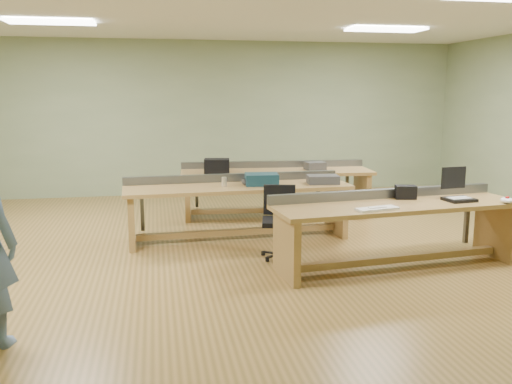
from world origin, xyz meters
The scene contains 20 objects.
floor centered at (0.00, 0.00, 0.00)m, with size 10.00×10.00×0.00m, color olive.
ceiling centered at (0.00, 0.00, 3.00)m, with size 10.00×10.00×0.00m, color silver.
wall_back centered at (0.00, 4.00, 1.50)m, with size 10.00×0.04×3.00m, color gray.
wall_front centered at (0.00, -4.00, 1.50)m, with size 10.00×0.04×3.00m, color gray.
fluor_panels centered at (0.00, 0.00, 2.97)m, with size 6.20×3.50×0.03m.
workbench_front centered at (1.59, -1.11, 0.56)m, with size 2.98×1.08×0.86m.
workbench_mid centered at (-0.02, 0.45, 0.56)m, with size 3.10×0.95×0.86m.
workbench_back centered at (0.82, 1.77, 0.56)m, with size 3.14×1.02×0.86m.
laptop_base centered at (2.35, -1.13, 0.77)m, with size 0.33×0.27×0.04m, color black.
laptop_screen centered at (2.33, -1.01, 1.01)m, with size 0.33×0.02×0.26m, color black.
keyboard centered at (1.21, -1.43, 0.76)m, with size 0.48×0.16×0.03m, color beige.
trackball_mouse centered at (2.82, -1.35, 0.78)m, with size 0.14×0.16×0.07m, color white.
camera_bag centered at (1.79, -0.89, 0.83)m, with size 0.24×0.15×0.16m, color black.
task_chair centered at (0.35, -0.51, 0.32)m, with size 0.56×0.56×0.87m.
parts_bin_teal centered at (0.30, 0.40, 0.83)m, with size 0.44×0.33×0.16m, color #13313E.
parts_bin_grey centered at (1.16, 0.35, 0.81)m, with size 0.42×0.27×0.12m, color #343437.
mug centered at (0.08, 0.43, 0.79)m, with size 0.11×0.11×0.09m, color #343437.
drinks_can centered at (-0.22, 0.37, 0.81)m, with size 0.07×0.07×0.13m, color silver.
storage_box_back centered at (-0.17, 1.62, 0.86)m, with size 0.39×0.28×0.22m, color black.
tray_back centered at (1.46, 1.72, 0.81)m, with size 0.31×0.23×0.13m, color #343437.
Camera 1 is at (-1.11, -6.77, 1.99)m, focal length 38.00 mm.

